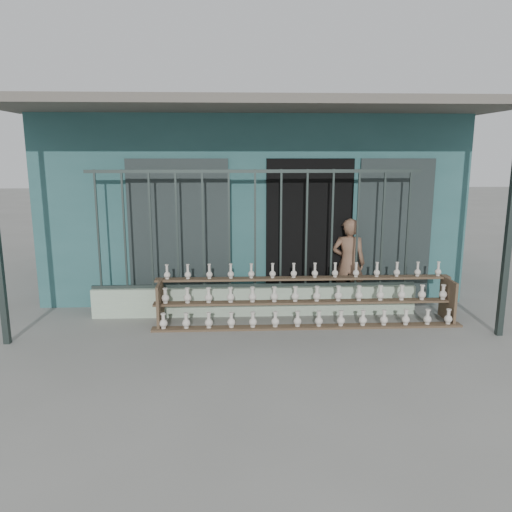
{
  "coord_description": "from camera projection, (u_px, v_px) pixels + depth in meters",
  "views": [
    {
      "loc": [
        -0.34,
        -6.16,
        2.49
      ],
      "look_at": [
        0.0,
        1.0,
        1.0
      ],
      "focal_mm": 35.0,
      "sensor_mm": 36.0,
      "label": 1
    }
  ],
  "objects": [
    {
      "name": "shelf_rack",
      "position": [
        306.0,
        299.0,
        7.37
      ],
      "size": [
        4.5,
        0.68,
        0.85
      ],
      "color": "brown",
      "rests_on": "ground"
    },
    {
      "name": "security_fence",
      "position": [
        255.0,
        229.0,
        7.55
      ],
      "size": [
        5.0,
        0.04,
        1.8
      ],
      "color": "#283330",
      "rests_on": "parapet_wall"
    },
    {
      "name": "elderly_woman",
      "position": [
        348.0,
        263.0,
        8.06
      ],
      "size": [
        0.6,
        0.47,
        1.47
      ],
      "primitive_type": "imported",
      "rotation": [
        0.0,
        0.0,
        2.91
      ],
      "color": "brown",
      "rests_on": "ground"
    },
    {
      "name": "parapet_wall",
      "position": [
        255.0,
        301.0,
        7.78
      ],
      "size": [
        5.0,
        0.2,
        0.45
      ],
      "primitive_type": "cube",
      "color": "#A5BDA2",
      "rests_on": "ground"
    },
    {
      "name": "ground",
      "position": [
        260.0,
        346.0,
        6.55
      ],
      "size": [
        60.0,
        60.0,
        0.0
      ],
      "primitive_type": "plane",
      "color": "slate"
    },
    {
      "name": "workshop_building",
      "position": [
        249.0,
        195.0,
        10.36
      ],
      "size": [
        7.4,
        6.6,
        3.21
      ],
      "color": "#295657",
      "rests_on": "ground"
    }
  ]
}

